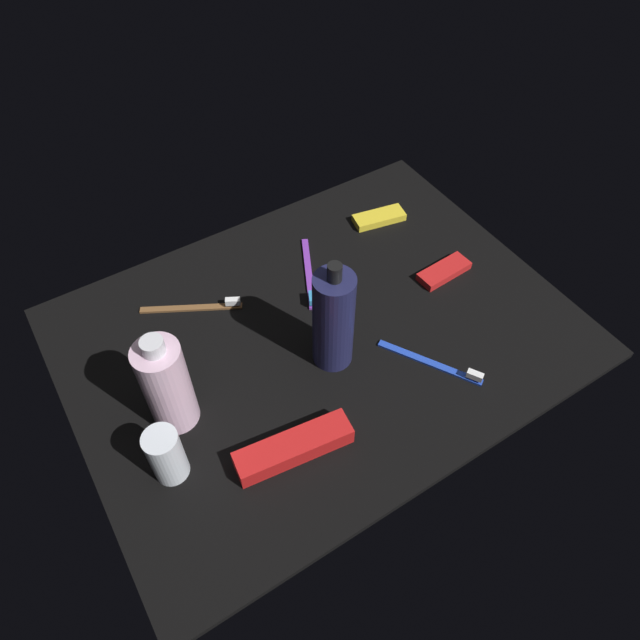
% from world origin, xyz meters
% --- Properties ---
extents(ground_plane, '(0.84, 0.64, 0.01)m').
position_xyz_m(ground_plane, '(0.00, 0.00, -0.01)').
color(ground_plane, black).
extents(lotion_bottle, '(0.07, 0.07, 0.21)m').
position_xyz_m(lotion_bottle, '(0.01, 0.06, 0.09)').
color(lotion_bottle, '#1D1E45').
rests_on(lotion_bottle, ground_plane).
extents(bodywash_bottle, '(0.07, 0.07, 0.19)m').
position_xyz_m(bodywash_bottle, '(0.27, 0.02, 0.09)').
color(bodywash_bottle, silver).
rests_on(bodywash_bottle, ground_plane).
extents(deodorant_stick, '(0.05, 0.05, 0.10)m').
position_xyz_m(deodorant_stick, '(0.32, 0.10, 0.05)').
color(deodorant_stick, silver).
rests_on(deodorant_stick, ground_plane).
extents(toothbrush_brown, '(0.16, 0.10, 0.02)m').
position_xyz_m(toothbrush_brown, '(0.16, -0.16, 0.01)').
color(toothbrush_brown, brown).
rests_on(toothbrush_brown, ground_plane).
extents(toothbrush_purple, '(0.09, 0.17, 0.02)m').
position_xyz_m(toothbrush_purple, '(-0.05, -0.12, 0.01)').
color(toothbrush_purple, purple).
rests_on(toothbrush_purple, ground_plane).
extents(toothbrush_blue, '(0.10, 0.16, 0.02)m').
position_xyz_m(toothbrush_blue, '(-0.12, 0.16, 0.01)').
color(toothbrush_blue, blue).
rests_on(toothbrush_blue, ground_plane).
extents(toothpaste_box_red, '(0.18, 0.07, 0.03)m').
position_xyz_m(toothpaste_box_red, '(0.15, 0.17, 0.02)').
color(toothpaste_box_red, red).
rests_on(toothpaste_box_red, ground_plane).
extents(snack_bar_yellow, '(0.11, 0.06, 0.01)m').
position_xyz_m(snack_bar_yellow, '(-0.25, -0.18, 0.01)').
color(snack_bar_yellow, yellow).
rests_on(snack_bar_yellow, ground_plane).
extents(snack_bar_red, '(0.11, 0.05, 0.01)m').
position_xyz_m(snack_bar_red, '(-0.27, 0.01, 0.01)').
color(snack_bar_red, red).
rests_on(snack_bar_red, ground_plane).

